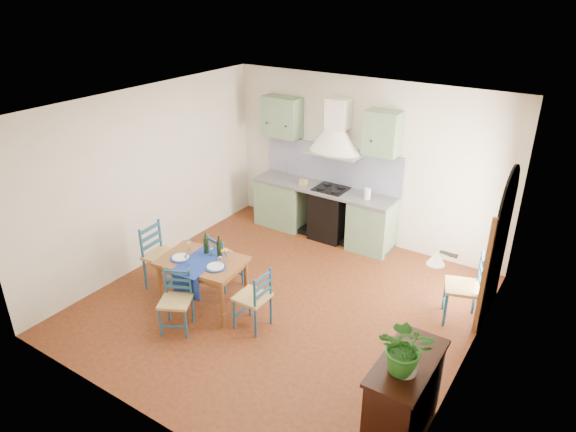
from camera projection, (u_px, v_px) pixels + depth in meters
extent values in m
plane|color=#451F0E|center=(282.00, 304.00, 7.31)|extent=(5.00, 5.00, 0.00)
cube|color=beige|center=(365.00, 162.00, 8.61)|extent=(5.00, 0.04, 2.80)
cube|color=gray|center=(283.00, 202.00, 9.50)|extent=(0.90, 0.60, 0.88)
cube|color=gray|center=(372.00, 225.00, 8.61)|extent=(0.70, 0.60, 0.88)
cube|color=black|center=(330.00, 214.00, 9.01)|extent=(0.60, 0.58, 0.88)
cube|color=gray|center=(323.00, 188.00, 8.89)|extent=(2.60, 0.64, 0.04)
cube|color=silver|center=(283.00, 179.00, 9.31)|extent=(0.45, 0.40, 0.03)
cylinder|color=silver|center=(288.00, 168.00, 9.38)|extent=(0.02, 0.02, 0.26)
cube|color=black|center=(331.00, 189.00, 8.80)|extent=(0.55, 0.48, 0.02)
cube|color=black|center=(323.00, 232.00, 9.29)|extent=(2.60, 0.50, 0.08)
cube|color=#090F56|center=(332.00, 164.00, 8.94)|extent=(2.65, 0.05, 0.68)
cube|color=gray|center=(282.00, 117.00, 8.99)|extent=(0.70, 0.34, 0.70)
cube|color=gray|center=(382.00, 133.00, 8.05)|extent=(0.55, 0.34, 0.70)
cone|color=silver|center=(335.00, 142.00, 8.50)|extent=(0.96, 0.96, 0.40)
cube|color=silver|center=(338.00, 114.00, 8.38)|extent=(0.36, 0.30, 0.50)
cube|color=beige|center=(476.00, 269.00, 5.48)|extent=(0.04, 5.00, 2.80)
cube|color=black|center=(497.00, 260.00, 6.79)|extent=(0.03, 1.00, 1.65)
cylinder|color=black|center=(508.00, 203.00, 6.44)|extent=(0.03, 1.00, 1.00)
cube|color=brown|center=(484.00, 278.00, 6.39)|extent=(0.06, 0.06, 1.65)
cube|color=brown|center=(504.00, 243.00, 7.21)|extent=(0.06, 0.06, 1.65)
cube|color=brown|center=(501.00, 243.00, 6.90)|extent=(0.04, 0.55, 1.96)
cylinder|color=silver|center=(449.00, 254.00, 4.44)|extent=(0.15, 0.04, 0.04)
cone|color=#FFEDC6|center=(436.00, 258.00, 4.52)|extent=(0.16, 0.16, 0.12)
cube|color=beige|center=(148.00, 178.00, 7.95)|extent=(0.04, 5.00, 2.80)
cube|color=silver|center=(281.00, 108.00, 6.12)|extent=(5.00, 5.00, 0.01)
cube|color=brown|center=(202.00, 262.00, 7.00)|extent=(1.23, 0.90, 0.05)
cube|color=brown|center=(202.00, 266.00, 7.03)|extent=(1.10, 0.77, 0.08)
cylinder|color=brown|center=(161.00, 287.00, 7.10)|extent=(0.07, 0.07, 0.67)
cylinder|color=brown|center=(187.00, 266.00, 7.61)|extent=(0.07, 0.07, 0.67)
cylinder|color=brown|center=(222.00, 305.00, 6.70)|extent=(0.07, 0.07, 0.67)
cylinder|color=brown|center=(246.00, 282.00, 7.21)|extent=(0.07, 0.07, 0.67)
cube|color=navy|center=(200.00, 262.00, 6.95)|extent=(0.53, 0.90, 0.01)
cube|color=navy|center=(186.00, 285.00, 6.75)|extent=(0.43, 0.07, 0.38)
cylinder|color=navy|center=(180.00, 258.00, 7.02)|extent=(0.28, 0.28, 0.01)
cylinder|color=white|center=(180.00, 257.00, 7.02)|extent=(0.23, 0.23, 0.01)
cylinder|color=navy|center=(216.00, 267.00, 6.80)|extent=(0.28, 0.28, 0.01)
cylinder|color=white|center=(215.00, 266.00, 6.79)|extent=(0.23, 0.23, 0.01)
cylinder|color=black|center=(206.00, 243.00, 7.10)|extent=(0.07, 0.07, 0.32)
cylinder|color=black|center=(219.00, 246.00, 7.01)|extent=(0.07, 0.07, 0.32)
cylinder|color=white|center=(225.00, 256.00, 6.97)|extent=(0.05, 0.05, 0.10)
sphere|color=gold|center=(225.00, 250.00, 6.93)|extent=(0.10, 0.10, 0.10)
cylinder|color=navy|center=(160.00, 323.00, 6.56)|extent=(0.03, 0.03, 0.42)
cylinder|color=navy|center=(167.00, 295.00, 6.77)|extent=(0.03, 0.03, 0.83)
cylinder|color=navy|center=(186.00, 324.00, 6.53)|extent=(0.03, 0.03, 0.42)
cylinder|color=navy|center=(192.00, 296.00, 6.74)|extent=(0.03, 0.03, 0.83)
cube|color=tan|center=(175.00, 301.00, 6.60)|extent=(0.52, 0.52, 0.04)
cube|color=navy|center=(178.00, 287.00, 6.70)|extent=(0.32, 0.18, 0.04)
cube|color=navy|center=(178.00, 279.00, 6.65)|extent=(0.32, 0.18, 0.04)
cube|color=navy|center=(177.00, 272.00, 6.61)|extent=(0.32, 0.18, 0.04)
cube|color=navy|center=(173.00, 326.00, 6.56)|extent=(0.31, 0.18, 0.02)
cylinder|color=navy|center=(242.00, 272.00, 7.68)|extent=(0.03, 0.03, 0.43)
cylinder|color=navy|center=(224.00, 268.00, 7.37)|extent=(0.03, 0.03, 0.85)
cylinder|color=navy|center=(228.00, 264.00, 7.89)|extent=(0.03, 0.03, 0.43)
cylinder|color=navy|center=(209.00, 260.00, 7.58)|extent=(0.03, 0.03, 0.85)
cube|color=tan|center=(226.00, 259.00, 7.58)|extent=(0.47, 0.47, 0.04)
cube|color=navy|center=(216.00, 256.00, 7.42)|extent=(0.36, 0.09, 0.04)
cube|color=navy|center=(216.00, 249.00, 7.37)|extent=(0.36, 0.09, 0.04)
cube|color=navy|center=(215.00, 242.00, 7.32)|extent=(0.36, 0.09, 0.04)
cube|color=navy|center=(235.00, 271.00, 7.80)|extent=(0.34, 0.09, 0.02)
cylinder|color=navy|center=(166.00, 281.00, 7.39)|extent=(0.04, 0.04, 0.50)
cylinder|color=navy|center=(143.00, 260.00, 7.46)|extent=(0.04, 0.04, 0.98)
cylinder|color=navy|center=(183.00, 269.00, 7.70)|extent=(0.04, 0.04, 0.50)
cylinder|color=navy|center=(162.00, 249.00, 7.77)|extent=(0.04, 0.04, 0.98)
cube|color=tan|center=(163.00, 256.00, 7.52)|extent=(0.49, 0.49, 0.04)
cube|color=navy|center=(151.00, 244.00, 7.55)|extent=(0.06, 0.41, 0.05)
cube|color=navy|center=(150.00, 237.00, 7.49)|extent=(0.06, 0.41, 0.05)
cube|color=navy|center=(149.00, 229.00, 7.43)|extent=(0.06, 0.41, 0.05)
cube|color=navy|center=(175.00, 278.00, 7.57)|extent=(0.06, 0.39, 0.03)
cylinder|color=navy|center=(250.00, 301.00, 6.97)|extent=(0.03, 0.03, 0.44)
cylinder|color=navy|center=(271.00, 296.00, 6.71)|extent=(0.03, 0.03, 0.87)
cylinder|color=navy|center=(234.00, 314.00, 6.71)|extent=(0.03, 0.03, 0.44)
cylinder|color=navy|center=(255.00, 309.00, 6.45)|extent=(0.03, 0.03, 0.87)
cube|color=tan|center=(252.00, 297.00, 6.66)|extent=(0.41, 0.41, 0.04)
cube|color=navy|center=(263.00, 293.00, 6.52)|extent=(0.03, 0.37, 0.04)
cube|color=navy|center=(263.00, 286.00, 6.47)|extent=(0.03, 0.37, 0.04)
cube|color=navy|center=(262.00, 278.00, 6.42)|extent=(0.03, 0.37, 0.04)
cube|color=navy|center=(242.00, 311.00, 6.86)|extent=(0.03, 0.35, 0.02)
cylinder|color=navy|center=(445.00, 294.00, 7.09)|extent=(0.04, 0.04, 0.50)
cylinder|color=navy|center=(477.00, 283.00, 6.90)|extent=(0.04, 0.04, 0.98)
cylinder|color=navy|center=(445.00, 310.00, 6.75)|extent=(0.04, 0.04, 0.50)
cylinder|color=navy|center=(479.00, 299.00, 6.56)|extent=(0.04, 0.04, 0.98)
cube|color=tan|center=(463.00, 287.00, 6.76)|extent=(0.58, 0.58, 0.04)
cube|color=navy|center=(480.00, 280.00, 6.66)|extent=(0.16, 0.40, 0.05)
cube|color=navy|center=(482.00, 272.00, 6.60)|extent=(0.16, 0.40, 0.05)
cube|color=navy|center=(483.00, 263.00, 6.55)|extent=(0.16, 0.40, 0.05)
cube|color=navy|center=(444.00, 305.00, 6.94)|extent=(0.15, 0.38, 0.03)
cube|color=black|center=(404.00, 396.00, 5.03)|extent=(0.45, 1.00, 0.82)
cube|color=black|center=(408.00, 363.00, 4.85)|extent=(0.50, 1.05, 0.04)
cube|color=brown|center=(372.00, 405.00, 4.99)|extent=(0.02, 0.38, 0.63)
cube|color=brown|center=(391.00, 377.00, 5.34)|extent=(0.02, 0.38, 0.63)
cube|color=black|center=(400.00, 396.00, 5.65)|extent=(0.08, 0.08, 0.08)
cube|color=black|center=(431.00, 409.00, 5.47)|extent=(0.08, 0.08, 0.08)
imported|color=#286B21|center=(406.00, 347.00, 4.60)|extent=(0.61, 0.57, 0.55)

